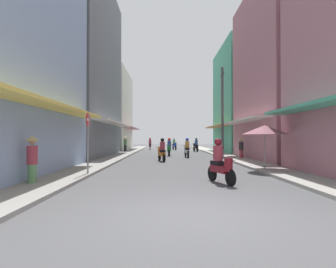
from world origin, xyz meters
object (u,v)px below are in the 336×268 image
(motorbike_white, at_px, (187,149))
(motorbike_green, at_px, (169,148))
(pedestrian_crossing, at_px, (32,158))
(pedestrian_midway, at_px, (241,147))
(motorbike_black, at_px, (196,146))
(motorbike_orange, at_px, (162,151))
(street_sign_no_entry, at_px, (88,135))
(motorbike_red, at_px, (150,144))
(vendor_umbrella, at_px, (265,130))
(motorbike_blue, at_px, (174,144))
(motorbike_maroon, at_px, (220,163))
(pedestrian_far, at_px, (125,143))
(utility_pole, at_px, (222,111))

(motorbike_white, relative_size, motorbike_green, 1.00)
(pedestrian_crossing, bearing_deg, pedestrian_midway, 48.22)
(motorbike_black, relative_size, motorbike_green, 0.99)
(motorbike_orange, xyz_separation_m, street_sign_no_entry, (-2.98, -7.43, 1.01))
(motorbike_red, relative_size, vendor_umbrella, 0.82)
(motorbike_blue, bearing_deg, motorbike_red, 173.96)
(pedestrian_crossing, bearing_deg, motorbike_white, 65.85)
(motorbike_maroon, height_order, pedestrian_crossing, pedestrian_crossing)
(motorbike_black, relative_size, pedestrian_far, 1.02)
(motorbike_maroon, distance_m, pedestrian_crossing, 6.35)
(pedestrian_far, xyz_separation_m, utility_pole, (8.91, -8.23, 2.71))
(motorbike_maroon, distance_m, pedestrian_midway, 11.06)
(pedestrian_far, bearing_deg, motorbike_red, 70.95)
(motorbike_maroon, height_order, pedestrian_far, pedestrian_far)
(motorbike_black, height_order, motorbike_green, same)
(motorbike_blue, relative_size, motorbike_black, 0.99)
(pedestrian_midway, relative_size, vendor_umbrella, 0.73)
(motorbike_red, xyz_separation_m, pedestrian_crossing, (-2.38, -28.17, 0.23))
(motorbike_maroon, distance_m, street_sign_no_entry, 5.56)
(motorbike_black, xyz_separation_m, motorbike_white, (-1.74, -9.23, 0.00))
(motorbike_orange, relative_size, pedestrian_midway, 1.09)
(motorbike_orange, distance_m, pedestrian_midway, 5.86)
(motorbike_black, distance_m, motorbike_orange, 13.60)
(motorbike_blue, height_order, motorbike_white, same)
(motorbike_red, bearing_deg, pedestrian_crossing, -94.82)
(vendor_umbrella, relative_size, street_sign_no_entry, 0.83)
(motorbike_maroon, bearing_deg, motorbike_blue, 91.54)
(motorbike_maroon, relative_size, vendor_umbrella, 0.79)
(motorbike_white, relative_size, utility_pole, 0.25)
(motorbike_green, relative_size, pedestrian_far, 1.03)
(motorbike_black, relative_size, street_sign_no_entry, 0.68)
(motorbike_white, xyz_separation_m, utility_pole, (2.81, -0.49, 2.99))
(vendor_umbrella, xyz_separation_m, utility_pole, (-0.26, 8.87, 1.71))
(motorbike_black, relative_size, motorbike_orange, 1.01)
(pedestrian_crossing, bearing_deg, street_sign_no_entry, 64.22)
(motorbike_orange, xyz_separation_m, pedestrian_crossing, (-4.15, -9.85, 0.23))
(pedestrian_far, distance_m, vendor_umbrella, 19.42)
(motorbike_maroon, distance_m, motorbike_green, 15.23)
(motorbike_blue, distance_m, motorbike_black, 5.41)
(pedestrian_far, relative_size, vendor_umbrella, 0.79)
(motorbike_red, height_order, motorbike_blue, same)
(motorbike_blue, height_order, pedestrian_far, pedestrian_far)
(motorbike_blue, height_order, motorbike_orange, same)
(motorbike_red, relative_size, motorbike_green, 1.00)
(motorbike_maroon, height_order, pedestrian_midway, pedestrian_midway)
(pedestrian_far, height_order, utility_pole, utility_pole)
(motorbike_orange, height_order, pedestrian_midway, pedestrian_midway)
(pedestrian_midway, distance_m, vendor_umbrella, 6.84)
(motorbike_white, xyz_separation_m, street_sign_no_entry, (-4.97, -11.28, 1.01))
(vendor_umbrella, bearing_deg, utility_pole, 91.65)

